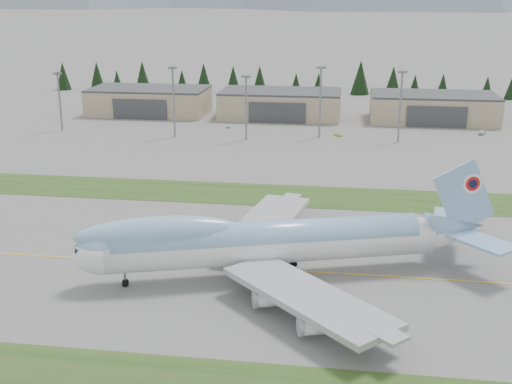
% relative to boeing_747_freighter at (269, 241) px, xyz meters
% --- Properties ---
extents(ground, '(7000.00, 7000.00, 0.00)m').
position_rel_boeing_747_freighter_xyz_m(ground, '(0.92, 2.73, -6.69)').
color(ground, slate).
rests_on(ground, ground).
extents(grass_strip_far, '(400.00, 18.00, 0.08)m').
position_rel_boeing_747_freighter_xyz_m(grass_strip_far, '(0.92, 47.73, -6.69)').
color(grass_strip_far, '#294C1B').
rests_on(grass_strip_far, ground).
extents(taxiway_line_main, '(400.00, 0.40, 0.02)m').
position_rel_boeing_747_freighter_xyz_m(taxiway_line_main, '(0.92, 2.73, -6.69)').
color(taxiway_line_main, yellow).
rests_on(taxiway_line_main, ground).
extents(boeing_747_freighter, '(76.71, 63.44, 20.28)m').
position_rel_boeing_747_freighter_xyz_m(boeing_747_freighter, '(0.00, 0.00, 0.00)').
color(boeing_747_freighter, white).
rests_on(boeing_747_freighter, ground).
extents(hangar_left, '(48.00, 26.60, 10.80)m').
position_rel_boeing_747_freighter_xyz_m(hangar_left, '(-69.08, 152.62, -1.30)').
color(hangar_left, tan).
rests_on(hangar_left, ground).
extents(hangar_center, '(48.00, 26.60, 10.80)m').
position_rel_boeing_747_freighter_xyz_m(hangar_center, '(-14.08, 152.62, -1.30)').
color(hangar_center, tan).
rests_on(hangar_center, ground).
extents(hangar_right, '(48.00, 26.60, 10.80)m').
position_rel_boeing_747_freighter_xyz_m(hangar_right, '(45.92, 152.62, -1.30)').
color(hangar_right, tan).
rests_on(hangar_right, ground).
extents(floodlight_masts, '(124.33, 10.66, 24.54)m').
position_rel_boeing_747_freighter_xyz_m(floodlight_masts, '(-24.16, 112.79, 9.50)').
color(floodlight_masts, gray).
rests_on(floodlight_masts, ground).
extents(service_vehicle_a, '(1.57, 3.46, 1.16)m').
position_rel_boeing_747_freighter_xyz_m(service_vehicle_a, '(-31.34, 128.68, -6.69)').
color(service_vehicle_a, silver).
rests_on(service_vehicle_a, ground).
extents(service_vehicle_b, '(3.41, 2.46, 1.07)m').
position_rel_boeing_747_freighter_xyz_m(service_vehicle_b, '(9.98, 119.49, -6.69)').
color(service_vehicle_b, '#B7C731').
rests_on(service_vehicle_b, ground).
extents(service_vehicle_c, '(3.37, 5.12, 1.38)m').
position_rel_boeing_747_freighter_xyz_m(service_vehicle_c, '(60.74, 129.56, -6.69)').
color(service_vehicle_c, '#BABABF').
rests_on(service_vehicle_c, ground).
extents(conifer_belt, '(274.45, 15.96, 16.88)m').
position_rel_boeing_747_freighter_xyz_m(conifer_belt, '(-6.11, 214.74, 0.30)').
color(conifer_belt, black).
rests_on(conifer_belt, ground).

